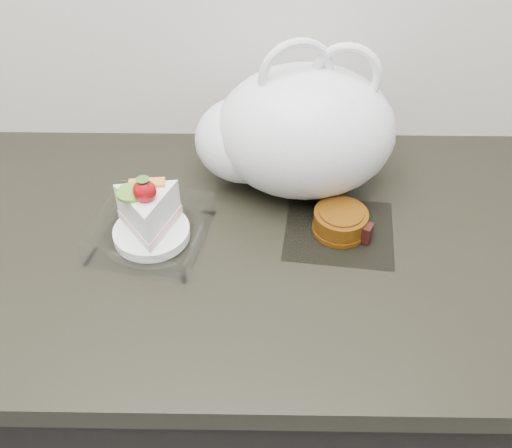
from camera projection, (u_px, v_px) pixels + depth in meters
counter at (191, 384)px, 1.25m from camera, size 2.04×0.64×0.90m
cake_tray at (150, 222)px, 0.92m from camera, size 0.20×0.20×0.13m
mooncake_wrap at (341, 223)px, 0.95m from camera, size 0.20×0.19×0.04m
plastic_bag at (293, 132)px, 0.98m from camera, size 0.36×0.27×0.28m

